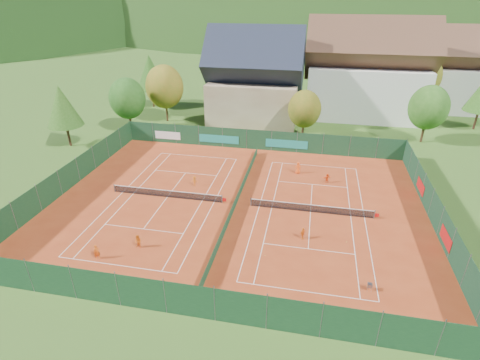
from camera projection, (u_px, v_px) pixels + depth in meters
The scene contains 34 objects.
ground at pixel (236, 205), 40.87m from camera, with size 600.00×600.00×0.00m, color #31571B.
clay_pad at pixel (236, 204), 40.86m from camera, with size 40.00×32.00×0.01m, color #9D3617.
court_markings_left at pixel (167, 197), 42.26m from camera, with size 11.03×23.83×0.00m.
court_markings_right at pixel (310, 212), 39.46m from camera, with size 11.03×23.83×0.00m.
tennis_net_left at pixel (168, 193), 42.01m from camera, with size 13.30×0.10×1.02m.
tennis_net_right at pixel (312, 208), 39.21m from camera, with size 13.30×0.10×1.02m.
court_divider at pixel (236, 200), 40.64m from camera, with size 0.03×28.80×1.00m.
fence_north at pixel (256, 140), 54.23m from camera, with size 40.00×0.10×3.00m.
fence_south at pixel (190, 301), 26.22m from camera, with size 40.00×0.04×3.00m.
fence_west at pixel (69, 176), 43.69m from camera, with size 0.04×32.00×3.00m.
fence_east at pixel (435, 212), 36.73m from camera, with size 0.09×32.00×3.00m.
chalet at pixel (255, 82), 64.55m from camera, with size 16.20×12.00×16.00m.
hotel_block_a at pixel (366, 75), 66.11m from camera, with size 21.60×11.00×17.25m.
hotel_block_b at pixel (438, 74), 70.99m from camera, with size 17.28×10.00×15.50m.
tree_west_front at pixel (127, 98), 59.72m from camera, with size 5.72×5.72×8.69m.
tree_west_mid at pixel (165, 87), 63.94m from camera, with size 6.44×6.44×9.78m.
tree_west_back at pixel (150, 72), 71.67m from camera, with size 5.60×5.60×10.00m.
tree_center at pixel (304, 109), 56.86m from camera, with size 5.01×5.01×7.60m.
tree_east_front at pixel (429, 108), 55.14m from camera, with size 5.72×5.72×8.69m.
tree_west_side at pixel (62, 106), 53.48m from camera, with size 5.04×5.04×9.00m.
tree_east_back at pixel (421, 77), 68.14m from camera, with size 7.15×7.15×10.86m.
mountain_backdrop at pixel (347, 88), 257.68m from camera, with size 820.00×530.00×242.00m.
ball_hopper at pixel (370, 285), 28.94m from camera, with size 0.34×0.34×0.80m.
loose_ball_0 at pixel (128, 209), 40.03m from camera, with size 0.07×0.07×0.07m, color #CCD833.
loose_ball_1 at pixel (265, 256), 32.99m from camera, with size 0.07×0.07×0.07m, color #CCD833.
loose_ball_2 at pixel (276, 189), 43.88m from camera, with size 0.07×0.07×0.07m, color #CCD833.
loose_ball_3 at pixel (223, 162), 50.70m from camera, with size 0.07×0.07×0.07m, color #CCD833.
loose_ball_4 at pixel (346, 242), 34.75m from camera, with size 0.07×0.07×0.07m, color #CCD833.
player_left_near at pixel (97, 252), 32.37m from camera, with size 0.52×0.34×1.42m, color #D65713.
player_left_mid at pixel (138, 242), 33.75m from camera, with size 0.65×0.51×1.34m, color orange.
player_left_far at pixel (195, 181), 44.49m from camera, with size 0.81×0.47×1.26m, color orange.
player_right_near at pixel (303, 233), 34.99m from camera, with size 0.72×0.30×1.23m, color orange.
player_right_far_a at pixel (298, 168), 47.43m from camera, with size 0.76×0.49×1.55m, color #FC5616.
player_right_far_b at pixel (327, 178), 45.21m from camera, with size 1.12×0.36×1.20m, color #F95416.
Camera 1 is at (7.31, -34.39, 21.01)m, focal length 28.00 mm.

